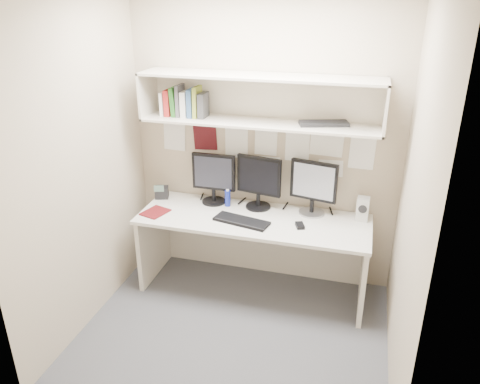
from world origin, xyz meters
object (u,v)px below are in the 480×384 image
(monitor_right, at_px, (313,186))
(maroon_notebook, at_px, (155,212))
(desk, at_px, (253,254))
(desk_phone, at_px, (162,192))
(monitor_left, at_px, (214,176))
(speaker, at_px, (363,209))
(keyboard, at_px, (242,221))
(monitor_center, at_px, (259,180))

(monitor_right, relative_size, maroon_notebook, 2.13)
(desk, xyz_separation_m, maroon_notebook, (-0.86, -0.14, 0.37))
(maroon_notebook, bearing_deg, desk_phone, 121.36)
(monitor_left, bearing_deg, desk_phone, -175.08)
(speaker, bearing_deg, monitor_right, -179.79)
(keyboard, bearing_deg, monitor_left, 148.54)
(desk, relative_size, monitor_left, 4.29)
(speaker, distance_m, desk_phone, 1.84)
(maroon_notebook, bearing_deg, desk, 27.06)
(desk, height_order, maroon_notebook, maroon_notebook)
(keyboard, xyz_separation_m, maroon_notebook, (-0.79, -0.02, -0.01))
(monitor_right, xyz_separation_m, speaker, (0.43, -0.01, -0.16))
(desk, xyz_separation_m, monitor_left, (-0.43, 0.22, 0.62))
(desk, distance_m, speaker, 1.04)
(monitor_right, height_order, keyboard, monitor_right)
(monitor_center, xyz_separation_m, maroon_notebook, (-0.85, -0.36, -0.25))
(speaker, distance_m, maroon_notebook, 1.80)
(monitor_right, relative_size, desk_phone, 3.29)
(keyboard, relative_size, maroon_notebook, 2.11)
(desk, relative_size, speaker, 9.77)
(monitor_center, height_order, monitor_right, monitor_right)
(monitor_center, height_order, keyboard, monitor_center)
(desk, height_order, monitor_left, monitor_left)
(maroon_notebook, bearing_deg, monitor_right, 32.77)
(desk, relative_size, monitor_center, 4.17)
(desk, bearing_deg, monitor_left, 153.11)
(monitor_right, bearing_deg, maroon_notebook, -153.00)
(desk, xyz_separation_m, monitor_right, (0.47, 0.22, 0.62))
(desk, height_order, desk_phone, desk_phone)
(keyboard, height_order, maroon_notebook, keyboard)
(maroon_notebook, bearing_deg, keyboard, 19.31)
(monitor_left, xyz_separation_m, monitor_center, (0.42, -0.00, 0.01))
(monitor_right, bearing_deg, monitor_left, -168.26)
(monitor_right, height_order, desk_phone, monitor_right)
(monitor_left, height_order, desk_phone, monitor_left)
(keyboard, bearing_deg, speaker, 30.50)
(monitor_right, relative_size, speaker, 2.35)
(speaker, relative_size, maroon_notebook, 0.91)
(monitor_left, relative_size, maroon_notebook, 2.07)
(desk, relative_size, monitor_right, 4.16)
(monitor_left, height_order, monitor_right, monitor_right)
(monitor_left, height_order, monitor_center, monitor_center)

